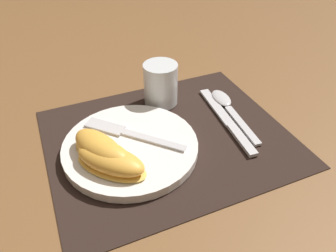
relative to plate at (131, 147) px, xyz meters
name	(u,v)px	position (x,y,z in m)	size (l,w,h in m)	color
ground_plane	(168,138)	(0.07, 0.01, -0.01)	(3.00, 3.00, 0.00)	brown
placemat	(168,137)	(0.07, 0.01, -0.01)	(0.43, 0.36, 0.00)	black
plate	(131,147)	(0.00, 0.00, 0.00)	(0.23, 0.23, 0.02)	white
juice_glass	(161,86)	(0.11, 0.12, 0.03)	(0.07, 0.07, 0.09)	silver
knife	(227,121)	(0.20, 0.00, -0.01)	(0.04, 0.22, 0.01)	silver
spoon	(226,105)	(0.22, 0.05, 0.00)	(0.04, 0.19, 0.01)	silver
fork	(127,133)	(0.00, 0.03, 0.01)	(0.15, 0.15, 0.00)	silver
citrus_wedge_0	(100,150)	(-0.05, -0.01, 0.02)	(0.10, 0.14, 0.04)	#F7C656
citrus_wedge_1	(107,155)	(-0.05, -0.03, 0.02)	(0.10, 0.11, 0.04)	#F7C656
citrus_wedge_2	(111,161)	(-0.04, -0.04, 0.02)	(0.12, 0.13, 0.03)	#F7C656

